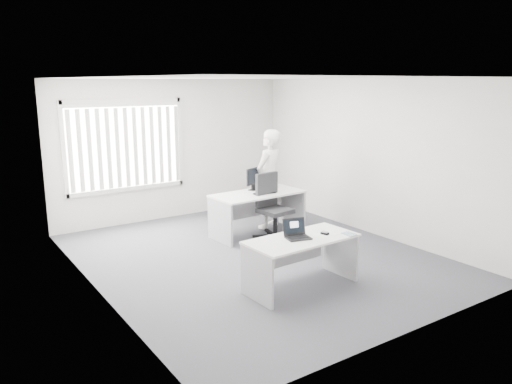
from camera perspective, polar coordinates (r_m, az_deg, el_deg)
ground at (r=8.06m, az=-0.01°, el=-7.41°), size 6.00×6.00×0.00m
wall_back at (r=10.29m, az=-9.46°, el=4.83°), size 5.00×0.02×2.80m
wall_front at (r=5.53m, az=17.73°, el=-2.21°), size 5.00×0.02×2.80m
wall_left at (r=6.65m, az=-18.15°, el=0.19°), size 0.02×6.00×2.80m
wall_right at (r=9.31m, az=12.86°, el=3.89°), size 0.02×6.00×2.80m
ceiling at (r=7.57m, az=-0.01°, el=12.92°), size 5.00×6.00×0.02m
window at (r=9.86m, az=-14.69°, el=5.14°), size 2.32×0.06×1.76m
blinds at (r=9.81m, az=-14.56°, el=4.93°), size 2.20×0.10×1.50m
desk_near at (r=6.79m, az=5.21°, el=-6.82°), size 1.57×0.79×0.70m
desk_far at (r=9.09m, az=0.21°, el=-1.42°), size 1.73×0.88×0.77m
office_chair at (r=8.92m, az=1.97°, el=-3.00°), size 0.74×0.74×1.16m
person at (r=9.44m, az=1.47°, el=1.49°), size 0.81×0.69×1.88m
laptop at (r=6.65m, az=4.87°, el=-4.32°), size 0.38×0.35×0.25m
paper_sheet at (r=6.91m, az=7.80°, el=-4.81°), size 0.34×0.26×0.00m
mouse at (r=6.90m, az=7.88°, el=-4.64°), size 0.09×0.12×0.04m
booklet at (r=6.96m, az=10.62°, el=-4.74°), size 0.14×0.19×0.01m
keyboard at (r=8.97m, az=1.00°, el=-0.13°), size 0.42×0.17×0.02m
monitor at (r=9.24m, az=-0.30°, el=1.50°), size 0.43×0.28×0.42m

